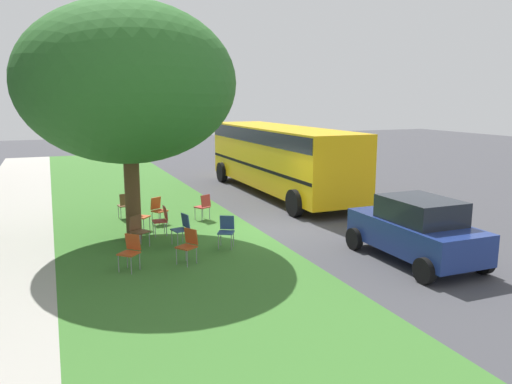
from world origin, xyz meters
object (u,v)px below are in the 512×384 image
object	(u,v)px
street_tree	(127,83)
chair_0	(139,214)
chair_5	(130,250)
chair_9	(162,218)
chair_4	(138,229)
chair_3	(188,243)
chair_7	(226,229)
parked_car	(416,229)
chair_8	(182,227)
chair_6	(158,208)
chair_1	(204,205)
school_bus	(280,153)
chair_2	(125,204)

from	to	relation	value
street_tree	chair_0	bearing A→B (deg)	-18.75
street_tree	chair_5	xyz separation A→B (m)	(-2.72, 0.50, -3.97)
chair_0	chair_9	distance (m)	0.96
chair_4	chair_3	bearing A→B (deg)	-154.42
chair_4	chair_9	size ratio (longest dim) A/B	1.00
chair_4	chair_7	world-z (taller)	same
chair_4	parked_car	bearing A→B (deg)	-122.00
chair_3	chair_8	size ratio (longest dim) A/B	1.00
chair_3	chair_8	xyz separation A→B (m)	(1.67, -0.26, 0.00)
chair_5	chair_7	world-z (taller)	same
chair_6	chair_8	world-z (taller)	same
street_tree	chair_4	xyz separation A→B (m)	(-0.81, 0.01, -3.97)
chair_4	chair_5	distance (m)	1.97
street_tree	chair_4	size ratio (longest dim) A/B	7.65
chair_6	chair_0	bearing A→B (deg)	131.94
street_tree	chair_7	xyz separation A→B (m)	(-1.78, -2.25, -3.97)
chair_8	parked_car	xyz separation A→B (m)	(-3.67, -5.10, 0.32)
chair_1	chair_3	bearing A→B (deg)	158.80
street_tree	chair_3	bearing A→B (deg)	-161.62
chair_0	chair_7	distance (m)	3.34
chair_5	school_bus	size ratio (longest dim) A/B	0.08
chair_8	chair_0	bearing A→B (deg)	22.88
chair_2	parked_car	size ratio (longest dim) A/B	0.24
chair_2	chair_8	bearing A→B (deg)	-164.70
street_tree	chair_0	world-z (taller)	street_tree
chair_9	chair_4	bearing A→B (deg)	137.95
chair_2	chair_0	bearing A→B (deg)	-173.90
chair_9	chair_2	bearing A→B (deg)	15.63
chair_1	chair_6	world-z (taller)	same
street_tree	school_bus	distance (m)	8.85
chair_3	chair_4	bearing A→B (deg)	25.58
chair_4	chair_5	size ratio (longest dim) A/B	1.00
chair_3	chair_8	world-z (taller)	same
chair_2	parked_car	distance (m)	9.70
street_tree	chair_7	world-z (taller)	street_tree
chair_1	chair_8	distance (m)	2.95
chair_0	chair_5	distance (m)	3.76
chair_5	chair_9	bearing A→B (deg)	-25.36
street_tree	school_bus	xyz separation A→B (m)	(4.81, -6.91, -2.73)
street_tree	chair_2	bearing A→B (deg)	-2.70
chair_0	chair_6	size ratio (longest dim) A/B	1.00
school_bus	chair_5	bearing A→B (deg)	135.44
chair_1	chair_5	xyz separation A→B (m)	(-4.24, 3.07, 0.00)
chair_0	chair_2	world-z (taller)	same
chair_4	chair_5	bearing A→B (deg)	165.55
chair_8	chair_4	bearing A→B (deg)	77.66
chair_6	school_bus	world-z (taller)	school_bus
chair_1	chair_2	xyz separation A→B (m)	(1.22, 2.44, 0.00)
chair_6	chair_5	bearing A→B (deg)	160.40
chair_0	chair_3	world-z (taller)	same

